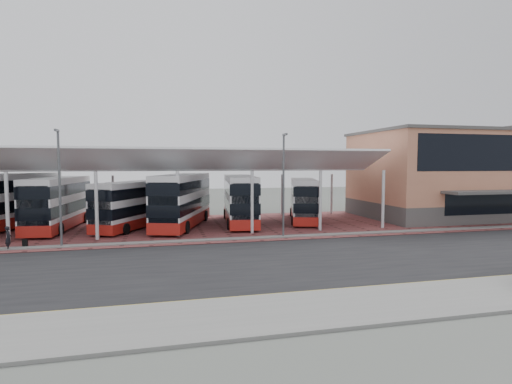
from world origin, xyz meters
TOP-DOWN VIEW (x-y plane):
  - ground at (0.00, 0.00)m, footprint 140.00×140.00m
  - road at (0.00, -1.00)m, footprint 120.00×14.00m
  - forecourt at (2.00, 13.00)m, footprint 72.00×16.00m
  - sidewalk at (0.00, -9.00)m, footprint 120.00×4.00m
  - north_kerb at (0.00, 6.20)m, footprint 120.00×0.80m
  - yellow_line_near at (0.00, -7.00)m, footprint 120.00×0.12m
  - yellow_line_far at (0.00, -6.70)m, footprint 120.00×0.12m
  - canopy at (-6.00, 13.94)m, footprint 37.00×11.63m
  - terminal at (23.00, 13.92)m, footprint 18.40×14.40m
  - lamp_west at (-14.00, 6.27)m, footprint 0.16×0.90m
  - lamp_east at (2.00, 6.27)m, footprint 0.16×0.90m
  - bus_0 at (-20.37, 15.44)m, footprint 6.77×12.03m
  - bus_1 at (-16.02, 14.57)m, footprint 3.57×11.16m
  - bus_2 at (-9.59, 13.64)m, footprint 6.77×9.98m
  - bus_3 at (-5.36, 13.39)m, footprint 6.12×11.80m
  - bus_4 at (0.07, 14.02)m, footprint 3.81×11.33m
  - bus_5 at (6.66, 14.38)m, footprint 5.24×10.36m
  - pedestrian at (-17.17, 6.00)m, footprint 0.53×0.66m
  - suitcase at (-16.40, 6.68)m, footprint 0.32×0.23m

SIDE VIEW (x-z plane):
  - ground at x=0.00m, z-range 0.00..0.00m
  - road at x=0.00m, z-range 0.00..0.02m
  - yellow_line_near at x=0.00m, z-range 0.02..0.03m
  - yellow_line_far at x=0.00m, z-range 0.02..0.03m
  - forecourt at x=2.00m, z-range 0.00..0.06m
  - sidewalk at x=0.00m, z-range 0.00..0.14m
  - north_kerb at x=0.00m, z-range 0.00..0.14m
  - suitcase at x=-16.40m, z-range 0.06..0.61m
  - pedestrian at x=-17.17m, z-range 0.06..1.64m
  - bus_2 at x=-9.59m, z-range 0.05..4.20m
  - bus_5 at x=6.66m, z-range 0.05..4.22m
  - bus_1 at x=-16.02m, z-range 0.05..4.57m
  - bus_4 at x=0.07m, z-range 0.05..4.63m
  - bus_3 at x=-5.36m, z-range 0.04..4.80m
  - bus_0 at x=-20.37m, z-range 0.04..4.92m
  - lamp_west at x=-14.00m, z-range 0.32..8.40m
  - lamp_east at x=2.00m, z-range 0.32..8.40m
  - terminal at x=23.00m, z-range 0.03..9.28m
  - canopy at x=-6.00m, z-range 2.26..9.33m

